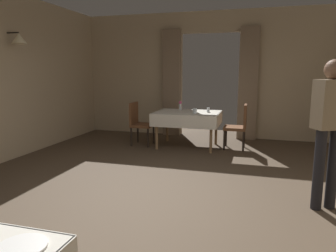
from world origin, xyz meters
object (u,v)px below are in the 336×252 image
at_px(chair_mid_left, 139,121).
at_px(dining_table_mid, 188,116).
at_px(glass_mid_c, 208,110).
at_px(chair_mid_right, 239,124).
at_px(plate_near_b, 22,247).
at_px(person_waiter_by_doorway, 330,122).
at_px(glass_mid_b, 195,111).
at_px(flower_vase_mid, 180,105).

bearing_deg(chair_mid_left, dining_table_mid, 5.13).
height_order(dining_table_mid, glass_mid_c, glass_mid_c).
bearing_deg(glass_mid_c, chair_mid_left, -172.95).
xyz_separation_m(dining_table_mid, chair_mid_right, (1.06, 0.11, -0.14)).
xyz_separation_m(plate_near_b, person_waiter_by_doorway, (1.86, 2.69, 0.27)).
bearing_deg(glass_mid_c, person_waiter_by_doorway, -56.26).
distance_m(chair_mid_right, chair_mid_left, 2.13).
distance_m(dining_table_mid, chair_mid_right, 1.08).
relative_size(dining_table_mid, chair_mid_right, 1.46).
xyz_separation_m(chair_mid_left, glass_mid_c, (1.48, 0.18, 0.28)).
height_order(chair_mid_left, person_waiter_by_doorway, person_waiter_by_doorway).
height_order(glass_mid_c, person_waiter_by_doorway, person_waiter_by_doorway).
distance_m(chair_mid_right, person_waiter_by_doorway, 2.95).
bearing_deg(chair_mid_right, chair_mid_left, -174.47).
bearing_deg(chair_mid_left, glass_mid_b, -5.39).
bearing_deg(flower_vase_mid, dining_table_mid, -50.60).
distance_m(plate_near_b, glass_mid_c, 5.34).
xyz_separation_m(plate_near_b, glass_mid_c, (0.09, 5.34, 0.04)).
relative_size(dining_table_mid, plate_near_b, 5.66).
bearing_deg(flower_vase_mid, person_waiter_by_doorway, -49.56).
relative_size(chair_mid_left, person_waiter_by_doorway, 0.54).
bearing_deg(plate_near_b, chair_mid_left, 105.14).
distance_m(chair_mid_right, plate_near_b, 5.42).
height_order(glass_mid_b, glass_mid_c, glass_mid_b).
bearing_deg(dining_table_mid, chair_mid_left, -174.87).
height_order(flower_vase_mid, person_waiter_by_doorway, person_waiter_by_doorway).
relative_size(chair_mid_left, plate_near_b, 3.88).
distance_m(glass_mid_c, person_waiter_by_doorway, 3.20).
bearing_deg(chair_mid_right, glass_mid_b, -159.53).
height_order(chair_mid_left, glass_mid_b, chair_mid_left).
height_order(chair_mid_left, plate_near_b, chair_mid_left).
distance_m(flower_vase_mid, glass_mid_b, 0.65).
height_order(chair_mid_right, glass_mid_c, chair_mid_right).
relative_size(chair_mid_right, plate_near_b, 3.88).
bearing_deg(glass_mid_b, chair_mid_left, 174.61).
xyz_separation_m(glass_mid_b, glass_mid_c, (0.23, 0.30, -0.01)).
relative_size(chair_mid_right, glass_mid_b, 8.47).
xyz_separation_m(glass_mid_c, person_waiter_by_doorway, (1.77, -2.65, 0.23)).
bearing_deg(person_waiter_by_doorway, chair_mid_right, 112.94).
bearing_deg(glass_mid_b, flower_vase_mid, 130.69).
height_order(dining_table_mid, glass_mid_b, glass_mid_b).
bearing_deg(glass_mid_c, dining_table_mid, -168.21).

